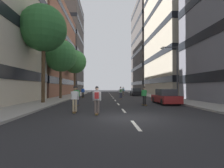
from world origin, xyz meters
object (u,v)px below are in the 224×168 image
street_tree_near (44,29)px  streetlamp_right (174,67)px  street_tree_far (75,62)px  skater_6 (77,95)px  parked_car_mid (166,97)px  skater_1 (83,92)px  street_tree_mid (61,56)px  skater_5 (75,98)px  skater_4 (123,90)px  skater_2 (144,95)px  parked_car_near (136,92)px  skater_0 (97,98)px  skater_3 (121,92)px

street_tree_near → streetlamp_right: size_ratio=1.55×
street_tree_far → skater_6: size_ratio=5.31×
streetlamp_right → parked_car_mid: bearing=-124.6°
street_tree_near → skater_1: size_ratio=5.65×
street_tree_mid → skater_5: (4.32, -13.96, -5.26)m
skater_1 → skater_4: size_ratio=1.00×
skater_1 → skater_2: size_ratio=1.00×
street_tree_mid → skater_1: street_tree_mid is taller
skater_4 → skater_6: 21.56m
parked_car_mid → skater_4: skater_4 is taller
street_tree_far → skater_2: bearing=-65.1°
skater_1 → parked_car_near: bearing=33.1°
skater_0 → skater_5: same height
skater_6 → skater_5: bearing=-82.9°
street_tree_near → skater_4: street_tree_near is taller
parked_car_near → skater_5: (-8.26, -23.32, 0.29)m
skater_0 → skater_2: size_ratio=1.00×
street_tree_mid → skater_3: size_ratio=4.75×
skater_0 → skater_6: 5.56m
parked_car_mid → skater_1: bearing=131.5°
street_tree_far → skater_1: bearing=-72.8°
street_tree_near → skater_1: 12.70m
street_tree_far → skater_5: (4.32, -26.16, -6.10)m
skater_0 → skater_3: size_ratio=1.00×
skater_4 → skater_6: bearing=-107.3°
street_tree_near → skater_0: (5.84, -7.47, -6.76)m
parked_car_near → skater_5: skater_5 is taller
street_tree_mid → streetlamp_right: street_tree_mid is taller
street_tree_near → skater_0: bearing=-52.0°
parked_car_mid → parked_car_near: bearing=90.0°
street_tree_far → skater_4: street_tree_far is taller
streetlamp_right → skater_0: 13.69m
skater_0 → skater_2: 6.83m
parked_car_near → skater_1: bearing=-146.9°
parked_car_near → streetlamp_right: size_ratio=0.68×
streetlamp_right → skater_4: (-4.51, 15.82, -3.12)m
streetlamp_right → skater_0: bearing=-131.8°
street_tree_near → skater_5: street_tree_near is taller
parked_car_mid → street_tree_mid: (-12.58, 8.00, 5.54)m
parked_car_mid → street_tree_near: 14.45m
skater_2 → skater_6: (-6.26, -0.21, 0.00)m
street_tree_mid → street_tree_near: bearing=-90.0°
skater_2 → skater_5: size_ratio=1.00×
street_tree_near → skater_3: 13.25m
street_tree_near → streetlamp_right: bearing=9.5°
skater_0 → parked_car_mid: bearing=45.3°
skater_2 → skater_6: size_ratio=1.00×
parked_car_mid → skater_3: size_ratio=2.47×
parked_car_near → skater_4: 2.86m
skater_3 → parked_car_near: bearing=67.4°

